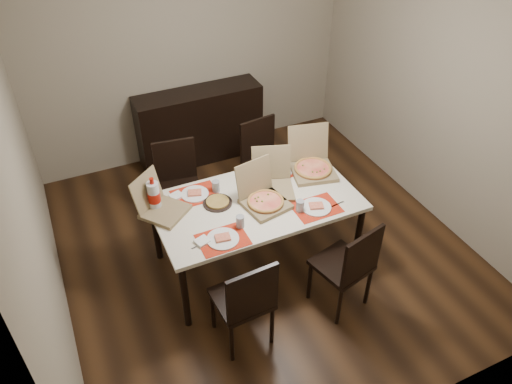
# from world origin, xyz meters

# --- Properties ---
(ground) EXTENTS (3.80, 4.00, 0.02)m
(ground) POSITION_xyz_m (0.00, 0.00, -0.01)
(ground) COLOR #3C2412
(ground) RESTS_ON ground
(room_walls) EXTENTS (3.84, 4.02, 2.62)m
(room_walls) POSITION_xyz_m (0.00, 0.43, 1.73)
(room_walls) COLOR gray
(room_walls) RESTS_ON ground
(sideboard) EXTENTS (1.50, 0.40, 0.90)m
(sideboard) POSITION_xyz_m (0.00, 1.78, 0.45)
(sideboard) COLOR black
(sideboard) RESTS_ON ground
(dining_table) EXTENTS (1.80, 1.00, 0.75)m
(dining_table) POSITION_xyz_m (-0.14, -0.16, 0.68)
(dining_table) COLOR beige
(dining_table) RESTS_ON ground
(chair_near_left) EXTENTS (0.44, 0.44, 0.93)m
(chair_near_left) POSITION_xyz_m (-0.60, -0.97, 0.51)
(chair_near_left) COLOR black
(chair_near_left) RESTS_ON ground
(chair_near_right) EXTENTS (0.51, 0.51, 0.93)m
(chair_near_right) POSITION_xyz_m (0.33, -0.98, 0.51)
(chair_near_right) COLOR black
(chair_near_right) RESTS_ON ground
(chair_far_left) EXTENTS (0.47, 0.47, 0.93)m
(chair_far_left) POSITION_xyz_m (-0.61, 0.71, 0.51)
(chair_far_left) COLOR black
(chair_far_left) RESTS_ON ground
(chair_far_right) EXTENTS (0.47, 0.47, 0.93)m
(chair_far_right) POSITION_xyz_m (0.36, 0.74, 0.51)
(chair_far_right) COLOR black
(chair_far_right) RESTS_ON ground
(setting_near_left) EXTENTS (0.49, 0.30, 0.11)m
(setting_near_left) POSITION_xyz_m (-0.57, -0.48, 0.77)
(setting_near_left) COLOR red
(setting_near_left) RESTS_ON dining_table
(setting_near_right) EXTENTS (0.47, 0.30, 0.11)m
(setting_near_right) POSITION_xyz_m (0.25, -0.47, 0.77)
(setting_near_right) COLOR red
(setting_near_right) RESTS_ON dining_table
(setting_far_left) EXTENTS (0.46, 0.30, 0.11)m
(setting_far_left) POSITION_xyz_m (-0.58, 0.14, 0.77)
(setting_far_left) COLOR red
(setting_far_left) RESTS_ON dining_table
(setting_far_right) EXTENTS (0.48, 0.30, 0.11)m
(setting_far_right) POSITION_xyz_m (0.23, 0.15, 0.77)
(setting_far_right) COLOR red
(setting_far_right) RESTS_ON dining_table
(napkin_loose) EXTENTS (0.14, 0.15, 0.02)m
(napkin_loose) POSITION_xyz_m (-0.00, -0.24, 0.76)
(napkin_loose) COLOR white
(napkin_loose) RESTS_ON dining_table
(pizza_box_center) EXTENTS (0.42, 0.45, 0.36)m
(pizza_box_center) POSITION_xyz_m (-0.10, -0.23, 0.81)
(pizza_box_center) COLOR olive
(pizza_box_center) RESTS_ON dining_table
(pizza_box_right) EXTENTS (0.48, 0.52, 0.40)m
(pizza_box_right) POSITION_xyz_m (0.53, 0.03, 0.81)
(pizza_box_right) COLOR olive
(pizza_box_right) RESTS_ON dining_table
(pizza_box_left) EXTENTS (0.50, 0.50, 0.34)m
(pizza_box_left) POSITION_xyz_m (-0.95, 0.04, 0.81)
(pizza_box_left) COLOR olive
(pizza_box_left) RESTS_ON dining_table
(pizza_box_extra) EXTENTS (0.47, 0.49, 0.36)m
(pizza_box_extra) POSITION_xyz_m (0.07, -0.07, 0.81)
(pizza_box_extra) COLOR olive
(pizza_box_extra) RESTS_ON dining_table
(faina_plate) EXTENTS (0.26, 0.26, 0.03)m
(faina_plate) POSITION_xyz_m (-0.47, -0.06, 0.76)
(faina_plate) COLOR black
(faina_plate) RESTS_ON dining_table
(dip_bowl) EXTENTS (0.13, 0.13, 0.03)m
(dip_bowl) POSITION_xyz_m (-0.07, -0.03, 0.77)
(dip_bowl) COLOR white
(dip_bowl) RESTS_ON dining_table
(soda_bottle) EXTENTS (0.11, 0.11, 0.32)m
(soda_bottle) POSITION_xyz_m (-0.98, 0.10, 0.89)
(soda_bottle) COLOR silver
(soda_bottle) RESTS_ON dining_table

